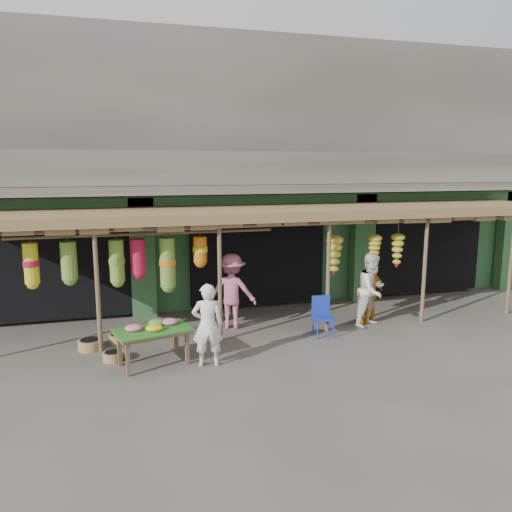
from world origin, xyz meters
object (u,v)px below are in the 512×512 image
object	(u,v)px
person_vendor	(370,292)
person_shopper	(232,291)
person_right	(372,290)
flower_table	(153,331)
person_front	(208,325)
blue_chair	(322,313)

from	to	relation	value
person_vendor	person_shopper	world-z (taller)	person_shopper
person_right	person_vendor	distance (m)	0.25
person_right	person_shopper	bearing A→B (deg)	138.20
person_vendor	person_right	bearing A→B (deg)	50.12
person_vendor	flower_table	bearing A→B (deg)	-11.12
person_front	person_vendor	world-z (taller)	person_front
person_right	person_vendor	world-z (taller)	person_right
blue_chair	person_shopper	size ratio (longest dim) A/B	0.50
person_front	person_vendor	size ratio (longest dim) A/B	1.05
flower_table	person_shopper	distance (m)	2.62
person_front	person_vendor	bearing A→B (deg)	-151.80
person_shopper	flower_table	bearing A→B (deg)	63.97
flower_table	blue_chair	bearing A→B (deg)	-3.76
person_front	person_shopper	bearing A→B (deg)	-106.36
flower_table	person_shopper	bearing A→B (deg)	27.67
person_vendor	person_front	bearing A→B (deg)	-4.09
person_front	person_right	size ratio (longest dim) A/B	0.91
blue_chair	person_front	bearing A→B (deg)	-153.83
flower_table	person_right	world-z (taller)	person_right
blue_chair	person_vendor	world-z (taller)	person_vendor
person_shopper	person_right	bearing A→B (deg)	-171.32
flower_table	person_front	bearing A→B (deg)	-33.16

